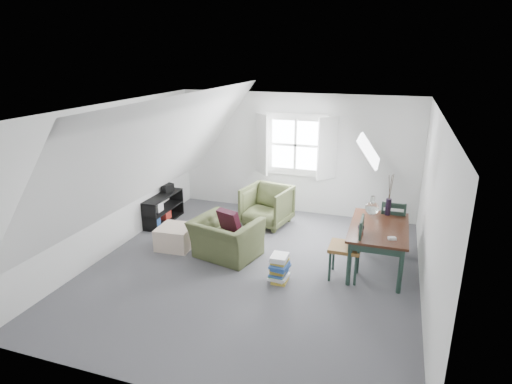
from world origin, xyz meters
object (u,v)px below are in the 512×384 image
(magazine_stack, at_px, (279,268))
(dining_chair_near, at_px, (348,246))
(armchair_far, at_px, (267,224))
(dining_chair_far, at_px, (392,225))
(armchair_near, at_px, (226,256))
(dining_table, at_px, (379,232))
(ottoman, at_px, (176,237))
(media_shelf, at_px, (162,210))

(magazine_stack, bearing_deg, dining_chair_near, 24.66)
(armchair_far, bearing_deg, dining_chair_far, -0.01)
(armchair_near, xyz_separation_m, dining_table, (2.40, 0.37, 0.63))
(ottoman, height_order, dining_chair_far, dining_chair_far)
(ottoman, bearing_deg, dining_chair_near, -2.43)
(armchair_far, height_order, media_shelf, media_shelf)
(armchair_far, height_order, ottoman, armchair_far)
(dining_chair_near, bearing_deg, dining_chair_far, 146.09)
(dining_chair_far, relative_size, media_shelf, 0.85)
(dining_chair_near, bearing_deg, ottoman, -99.20)
(armchair_near, relative_size, dining_chair_far, 1.10)
(armchair_far, xyz_separation_m, dining_chair_near, (1.77, -1.64, 0.52))
(armchair_near, distance_m, dining_table, 2.51)
(magazine_stack, bearing_deg, ottoman, 164.75)
(ottoman, relative_size, media_shelf, 0.53)
(dining_table, distance_m, media_shelf, 4.27)
(ottoman, height_order, media_shelf, media_shelf)
(dining_chair_far, bearing_deg, dining_chair_near, 46.85)
(dining_chair_near, distance_m, media_shelf, 3.96)
(armchair_near, relative_size, magazine_stack, 2.47)
(dining_chair_far, relative_size, dining_chair_near, 0.94)
(armchair_far, xyz_separation_m, magazine_stack, (0.83, -2.07, 0.21))
(dining_chair_far, xyz_separation_m, media_shelf, (-4.40, -0.09, -0.23))
(armchair_far, relative_size, ottoman, 1.49)
(dining_table, height_order, dining_chair_near, dining_chair_near)
(dining_chair_near, relative_size, magazine_stack, 2.38)
(armchair_near, xyz_separation_m, dining_chair_far, (2.59, 1.10, 0.49))
(ottoman, distance_m, dining_table, 3.42)
(dining_chair_near, distance_m, magazine_stack, 1.07)
(ottoman, bearing_deg, armchair_near, -3.24)
(ottoman, relative_size, dining_chair_far, 0.62)
(armchair_near, height_order, ottoman, ottoman)
(armchair_near, bearing_deg, armchair_far, -84.62)
(dining_table, distance_m, magazine_stack, 1.65)
(media_shelf, bearing_deg, magazine_stack, -28.21)
(media_shelf, xyz_separation_m, magazine_stack, (2.87, -1.50, -0.04))
(dining_chair_near, height_order, magazine_stack, dining_chair_near)
(armchair_far, distance_m, dining_chair_near, 2.47)
(armchair_near, bearing_deg, ottoman, 10.31)
(ottoman, relative_size, dining_table, 0.40)
(dining_table, xyz_separation_m, dining_chair_near, (-0.41, -0.44, -0.11))
(dining_table, xyz_separation_m, magazine_stack, (-1.34, -0.87, -0.42))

